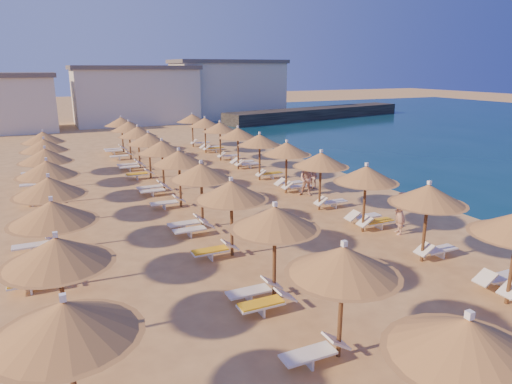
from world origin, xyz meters
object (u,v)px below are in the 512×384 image
parasol_row_east (303,155)px  beachgoer_c (313,175)px  beachgoer_b (307,179)px  beachgoer_a (400,213)px  jetty (317,113)px  parasol_row_west (189,165)px

parasol_row_east → beachgoer_c: bearing=46.0°
beachgoer_b → beachgoer_a: 7.03m
jetty → beachgoer_b: size_ratio=15.56×
beachgoer_b → beachgoer_c: beachgoer_b is taller
jetty → parasol_row_west: size_ratio=0.72×
beachgoer_c → parasol_row_east: bearing=-80.3°
jetty → beachgoer_c: bearing=-134.5°
beachgoer_c → beachgoer_b: bearing=-79.0°
jetty → beachgoer_c: beachgoer_c is taller
parasol_row_west → beachgoer_a: parasol_row_west is taller
beachgoer_b → beachgoer_a: (0.44, -7.02, -0.02)m
parasol_row_east → beachgoer_a: bearing=-78.5°
jetty → beachgoer_a: 46.83m
beachgoer_b → beachgoer_a: size_ratio=1.02×
beachgoer_b → beachgoer_c: 1.77m
beachgoer_c → jetty: bearing=110.8°
beachgoer_a → beachgoer_c: bearing=-161.7°
beachgoer_c → beachgoer_a: 8.35m
beachgoer_b → beachgoer_c: size_ratio=1.16×
parasol_row_east → beachgoer_c: size_ratio=25.21×
parasol_row_west → beachgoer_a: 9.92m
parasol_row_west → beachgoer_b: size_ratio=21.75×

